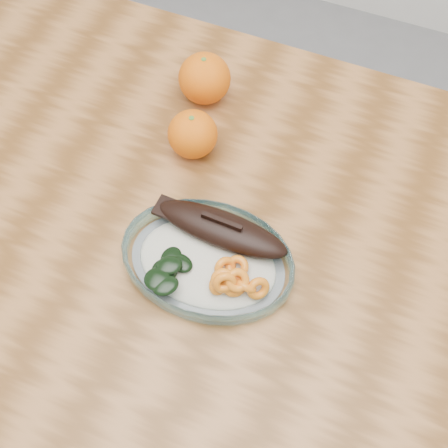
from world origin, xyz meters
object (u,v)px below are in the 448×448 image
at_px(orange_right, 193,134).
at_px(plated_meal, 208,258).
at_px(orange_left, 205,78).
at_px(dining_table, 188,248).

bearing_deg(orange_right, plated_meal, -60.21).
bearing_deg(orange_left, orange_right, -75.82).
relative_size(plated_meal, orange_left, 5.51).
distance_m(dining_table, plated_meal, 0.15).
relative_size(dining_table, plated_meal, 2.54).
height_order(plated_meal, orange_right, orange_right).
distance_m(orange_left, orange_right, 0.11).
bearing_deg(orange_left, plated_meal, -65.78).
distance_m(plated_meal, orange_right, 0.21).
xyz_separation_m(plated_meal, orange_right, (-0.10, 0.18, 0.02)).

